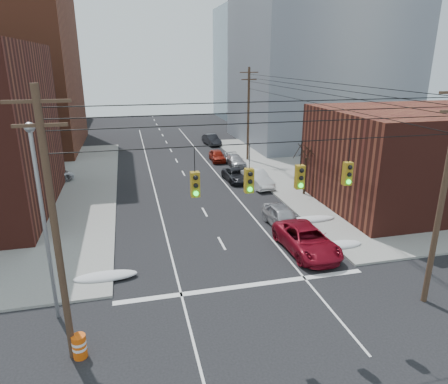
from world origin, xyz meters
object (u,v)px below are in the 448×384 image
parked_car_a (282,217)px  parked_car_f (212,140)px  parked_car_c (236,175)px  lot_car_b (49,176)px  red_pickup (307,240)px  parked_car_b (257,179)px  construction_barrel (79,346)px  parked_car_d (235,160)px  parked_car_e (217,156)px

parked_car_a → parked_car_f: 30.78m
parked_car_c → lot_car_b: size_ratio=0.94×
red_pickup → lot_car_b: (-18.48, 19.94, -0.01)m
parked_car_b → parked_car_f: bearing=83.3°
parked_car_c → construction_barrel: size_ratio=4.28×
construction_barrel → parked_car_c: bearing=60.4°
red_pickup → parked_car_a: red_pickup is taller
parked_car_f → lot_car_b: 24.70m
parked_car_d → lot_car_b: (-19.89, -2.54, 0.19)m
parked_car_c → parked_car_e: bearing=87.0°
parked_car_e → lot_car_b: 18.96m
parked_car_a → parked_car_d: size_ratio=1.09×
parked_car_e → parked_car_f: parked_car_f is taller
parked_car_a → parked_car_e: parked_car_a is taller
parked_car_b → lot_car_b: size_ratio=1.01×
parked_car_b → parked_car_c: bearing=117.4°
parked_car_a → parked_car_d: 18.43m
parked_car_b → parked_car_e: parked_car_b is taller
red_pickup → parked_car_c: (-0.19, 16.24, -0.19)m
parked_car_a → lot_car_b: bearing=137.1°
parked_car_b → parked_car_d: size_ratio=1.13×
parked_car_a → construction_barrel: bearing=-143.0°
parked_car_f → construction_barrel: (-14.39, -41.53, -0.21)m
parked_car_c → parked_car_d: size_ratio=1.05×
red_pickup → lot_car_b: bearing=130.9°
red_pickup → parked_car_a: size_ratio=1.27×
parked_car_d → parked_car_e: bearing=120.7°
parked_car_a → parked_car_b: size_ratio=0.96×
construction_barrel → parked_car_a: bearing=39.3°
parked_car_b → parked_car_f: 20.82m
parked_car_a → lot_car_b: size_ratio=0.98×
parked_car_b → parked_car_c: 2.67m
parked_car_d → parked_car_f: 12.38m
parked_car_a → parked_car_c: bearing=88.6°
parked_car_a → parked_car_d: (1.42, 18.38, -0.17)m
parked_car_c → parked_car_d: bearing=72.6°
parked_car_b → construction_barrel: bearing=-132.0°
parked_car_b → parked_car_d: 8.44m
parked_car_d → parked_car_f: size_ratio=0.93×
parked_car_a → parked_car_d: parked_car_a is taller
parked_car_e → parked_car_c: bearing=-88.3°
parked_car_c → parked_car_e: size_ratio=1.11×
parked_car_c → lot_car_b: 18.66m
parked_car_a → lot_car_b: parked_car_a is taller
lot_car_b → construction_barrel: size_ratio=4.53×
parked_car_c → lot_car_b: bearing=165.6°
red_pickup → parked_car_a: (-0.01, 4.10, -0.03)m
lot_car_b → parked_car_a: bearing=-153.2°
parked_car_e → parked_car_f: size_ratio=0.89×
parked_car_a → parked_car_e: 20.87m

